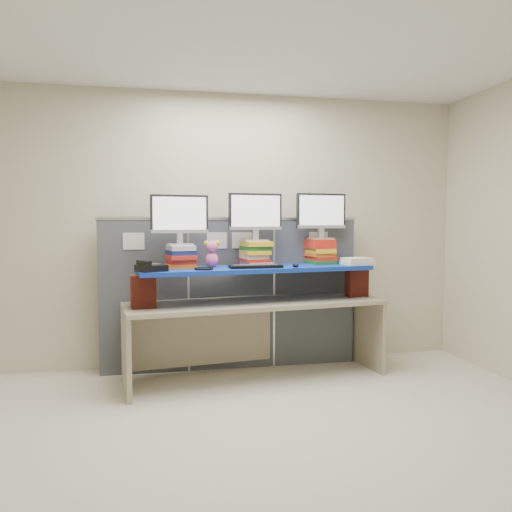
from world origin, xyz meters
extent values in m
cube|color=beige|center=(0.00, 0.00, 1.40)|extent=(5.00, 4.00, 2.80)
cube|color=silver|center=(0.00, 0.00, 0.00)|extent=(5.00, 4.00, 0.01)
cube|color=white|center=(0.00, 0.00, 2.80)|extent=(5.00, 4.00, 0.01)
cube|color=#42464E|center=(-0.87, 1.78, 0.75)|extent=(0.85, 0.05, 1.50)
cube|color=#42464E|center=(0.00, 1.78, 0.75)|extent=(0.85, 0.05, 1.50)
cube|color=#42464E|center=(0.87, 1.78, 0.75)|extent=(0.85, 0.05, 1.50)
cube|color=#ADAFB4|center=(0.00, 1.78, 1.51)|extent=(2.60, 0.06, 0.03)
cube|color=white|center=(-0.95, 1.75, 1.30)|extent=(0.20, 0.00, 0.16)
cube|color=white|center=(-0.15, 1.75, 1.30)|extent=(0.20, 0.00, 0.16)
cube|color=white|center=(0.10, 1.75, 1.30)|extent=(0.20, 0.00, 0.16)
cube|color=white|center=(0.90, 1.75, 1.30)|extent=(0.20, 0.00, 0.16)
cube|color=tan|center=(0.18, 1.41, 0.72)|extent=(2.50, 1.02, 0.04)
cube|color=tan|center=(-1.01, 1.25, 0.35)|extent=(0.13, 0.66, 0.70)
cube|color=tan|center=(1.36, 1.57, 0.35)|extent=(0.13, 0.66, 0.70)
cube|color=maroon|center=(-0.85, 1.22, 0.88)|extent=(0.22, 0.14, 0.29)
cube|color=maroon|center=(1.22, 1.50, 0.88)|extent=(0.22, 0.14, 0.29)
cube|color=navy|center=(0.18, 1.41, 1.04)|extent=(2.24, 0.83, 0.04)
cube|color=orange|center=(-0.52, 1.44, 1.08)|extent=(0.28, 0.29, 0.04)
cube|color=red|center=(-0.52, 1.45, 1.12)|extent=(0.27, 0.32, 0.04)
cube|color=red|center=(-0.52, 1.43, 1.16)|extent=(0.29, 0.34, 0.04)
cube|color=navy|center=(-0.52, 1.44, 1.20)|extent=(0.28, 0.32, 0.04)
cube|color=beige|center=(-0.52, 1.43, 1.25)|extent=(0.27, 0.32, 0.05)
cube|color=beige|center=(0.21, 1.54, 1.08)|extent=(0.28, 0.32, 0.04)
cube|color=red|center=(0.18, 1.54, 1.12)|extent=(0.27, 0.33, 0.03)
cube|color=beige|center=(0.18, 1.54, 1.15)|extent=(0.25, 0.30, 0.04)
cube|color=yellow|center=(0.19, 1.53, 1.19)|extent=(0.27, 0.31, 0.04)
cube|color=#1A6322|center=(0.19, 1.54, 1.23)|extent=(0.27, 0.31, 0.04)
cube|color=yellow|center=(0.20, 1.54, 1.27)|extent=(0.28, 0.32, 0.05)
cube|color=#1A6322|center=(0.88, 1.61, 1.08)|extent=(0.27, 0.29, 0.04)
cube|color=red|center=(0.89, 1.63, 1.12)|extent=(0.26, 0.30, 0.04)
cube|color=orange|center=(0.88, 1.63, 1.16)|extent=(0.26, 0.31, 0.03)
cube|color=yellow|center=(0.88, 1.63, 1.19)|extent=(0.25, 0.32, 0.04)
cube|color=red|center=(0.87, 1.62, 1.24)|extent=(0.26, 0.30, 0.05)
cube|color=red|center=(0.87, 1.63, 1.29)|extent=(0.26, 0.30, 0.05)
cube|color=#B6B7BC|center=(-0.53, 1.44, 1.28)|extent=(0.25, 0.18, 0.02)
cube|color=#B6B7BC|center=(-0.53, 1.44, 1.33)|extent=(0.06, 0.05, 0.09)
cube|color=black|center=(-0.53, 1.44, 1.56)|extent=(0.53, 0.11, 0.35)
cube|color=silver|center=(-0.53, 1.42, 1.56)|extent=(0.48, 0.07, 0.31)
cube|color=#B6B7BC|center=(0.19, 1.53, 1.31)|extent=(0.25, 0.18, 0.02)
cube|color=#B6B7BC|center=(0.19, 1.53, 1.36)|extent=(0.06, 0.05, 0.09)
cube|color=black|center=(0.19, 1.53, 1.58)|extent=(0.53, 0.11, 0.35)
cube|color=silver|center=(0.19, 1.51, 1.58)|extent=(0.48, 0.07, 0.31)
cube|color=#B6B7BC|center=(0.88, 1.62, 1.32)|extent=(0.25, 0.18, 0.02)
cube|color=#B6B7BC|center=(0.88, 1.62, 1.37)|extent=(0.06, 0.05, 0.09)
cube|color=black|center=(0.88, 1.62, 1.59)|extent=(0.53, 0.11, 0.35)
cube|color=silver|center=(0.88, 1.60, 1.59)|extent=(0.48, 0.07, 0.31)
cube|color=black|center=(0.15, 1.28, 1.08)|extent=(0.49, 0.19, 0.03)
cube|color=#2E2E31|center=(0.15, 1.28, 1.09)|extent=(0.42, 0.13, 0.00)
ellipsoid|color=black|center=(0.53, 1.29, 1.08)|extent=(0.09, 0.11, 0.03)
cube|color=black|center=(-0.78, 1.15, 1.09)|extent=(0.29, 0.28, 0.06)
cube|color=#2E2E31|center=(-0.78, 1.15, 1.12)|extent=(0.15, 0.15, 0.01)
cube|color=black|center=(-0.84, 1.12, 1.14)|extent=(0.13, 0.20, 0.04)
torus|color=black|center=(-0.33, 1.21, 1.07)|extent=(0.18, 0.18, 0.02)
ellipsoid|color=#EA5991|center=(-0.24, 1.43, 1.13)|extent=(0.12, 0.11, 0.14)
sphere|color=#EA5991|center=(-0.24, 1.43, 1.26)|extent=(0.11, 0.11, 0.11)
sphere|color=yellow|center=(-0.29, 1.43, 1.29)|extent=(0.05, 0.05, 0.05)
sphere|color=yellow|center=(-0.19, 1.43, 1.29)|extent=(0.05, 0.05, 0.05)
cube|color=#EDE8CA|center=(1.20, 1.43, 1.08)|extent=(0.31, 0.27, 0.03)
cube|color=#EDE8CA|center=(1.20, 1.43, 1.11)|extent=(0.30, 0.25, 0.03)
camera|label=1|loc=(-0.74, -3.15, 1.48)|focal=35.00mm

